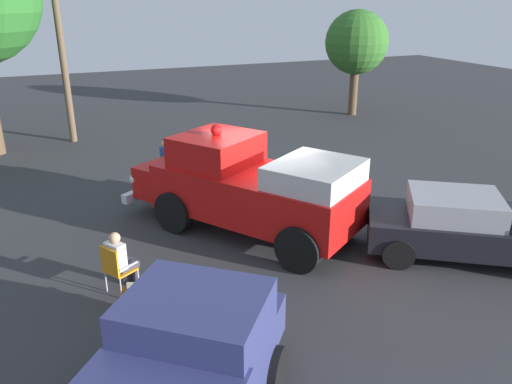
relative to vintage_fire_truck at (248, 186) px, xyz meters
The scene contains 11 objects.
ground_plane 1.45m from the vintage_fire_truck, 128.33° to the left, with size 60.00×60.00×0.00m, color #333335.
vintage_fire_truck is the anchor object (origin of this frame).
classic_hot_rod 5.05m from the vintage_fire_truck, 52.16° to the left, with size 3.98×4.65×1.46m.
lawn_chair_near_truck 3.81m from the vintage_fire_truck, 65.00° to the right, with size 0.67×0.68×1.02m.
lawn_chair_by_car 3.54m from the vintage_fire_truck, 101.77° to the left, with size 0.54×0.55×1.02m.
lawn_chair_spare 4.38m from the vintage_fire_truck, 46.16° to the right, with size 0.66×0.66×1.02m.
spectator_seated 3.67m from the vintage_fire_truck, 65.26° to the right, with size 0.60×0.65×1.29m.
spectator_standing 3.38m from the vintage_fire_truck, 158.55° to the right, with size 0.65×0.29×1.68m.
oak_tree_left 14.27m from the vintage_fire_truck, 136.62° to the left, with size 2.95×2.95×4.91m.
utility_pole 11.33m from the vintage_fire_truck, 162.36° to the right, with size 0.69×1.64×7.71m.
traffic_cone 4.23m from the vintage_fire_truck, 55.07° to the right, with size 0.40×0.40×0.64m.
Camera 1 is at (11.02, -4.88, 5.46)m, focal length 35.40 mm.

